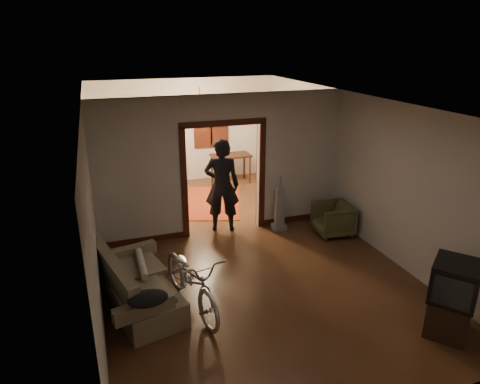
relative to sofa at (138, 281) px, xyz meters
name	(u,v)px	position (x,y,z in m)	size (l,w,h in m)	color
floor	(235,245)	(1.98, 1.40, -0.42)	(5.00, 8.50, 0.01)	#3C2113
ceiling	(234,99)	(1.98, 1.40, 2.38)	(5.00, 8.50, 0.01)	white
wall_back	(186,131)	(1.98, 5.65, 0.98)	(5.00, 0.02, 2.80)	beige
wall_left	(91,191)	(-0.52, 1.40, 0.98)	(0.02, 8.50, 2.80)	beige
wall_right	(353,164)	(4.48, 1.40, 0.98)	(0.02, 8.50, 2.80)	beige
partition_wall	(223,165)	(1.98, 2.15, 0.98)	(5.00, 0.14, 2.80)	beige
door_casing	(223,180)	(1.98, 2.15, 0.68)	(1.74, 0.20, 2.32)	#3C160D
far_window	(211,124)	(2.68, 5.61, 1.13)	(0.98, 0.06, 1.28)	black
chandelier	(200,105)	(1.98, 3.90, 1.93)	(0.24, 0.24, 0.24)	#FFE0A5
light_switch	(273,169)	(3.03, 2.08, 0.83)	(0.08, 0.01, 0.12)	silver
sofa	(138,281)	(0.00, 0.00, 0.00)	(0.81, 1.81, 0.83)	brown
rolled_paper	(141,263)	(0.10, 0.30, 0.11)	(0.11, 0.11, 0.87)	beige
jacket	(148,298)	(0.05, -0.91, 0.26)	(0.51, 0.39, 0.15)	black
bicycle	(191,279)	(0.74, -0.31, 0.06)	(0.63, 1.82, 0.95)	silver
armchair	(333,219)	(4.02, 1.24, -0.09)	(0.70, 0.72, 0.66)	#4A4B2A
tv_stand	(448,316)	(3.88, -2.01, -0.16)	(0.57, 0.52, 0.52)	black
crt_tv	(455,281)	(3.88, -2.01, 0.39)	(0.62, 0.56, 0.53)	black
vacuum	(279,209)	(3.08, 1.80, 0.04)	(0.28, 0.22, 0.91)	gray
person	(222,186)	(1.96, 2.18, 0.55)	(0.71, 0.46, 1.94)	black
oriental_rug	(204,202)	(1.98, 3.81, -0.41)	(1.72, 2.26, 0.02)	maroon
locker	(144,156)	(0.77, 5.26, 0.49)	(0.90, 0.50, 1.81)	#212D1B
globe	(141,116)	(0.77, 5.26, 1.52)	(0.28, 0.28, 0.28)	#1E5972
desk	(231,169)	(3.06, 5.05, -0.03)	(1.06, 0.59, 0.78)	black
desk_chair	(219,176)	(2.58, 4.56, -0.02)	(0.36, 0.36, 0.80)	black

